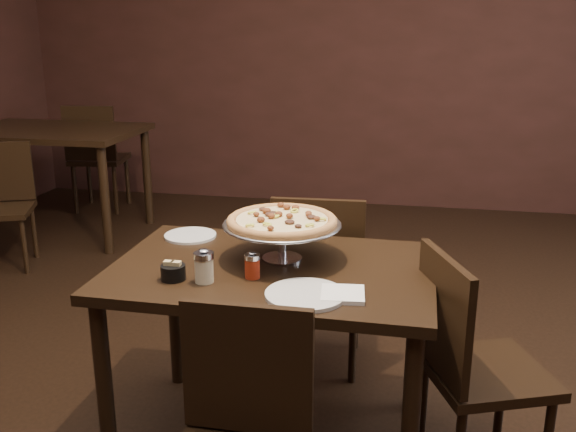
# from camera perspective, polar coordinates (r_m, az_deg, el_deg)

# --- Properties ---
(room) EXTENTS (6.04, 7.04, 2.84)m
(room) POSITION_cam_1_polar(r_m,az_deg,el_deg) (2.25, 0.50, 12.33)
(room) COLOR black
(room) RESTS_ON ground
(dining_table) EXTENTS (1.18, 0.79, 0.73)m
(dining_table) POSITION_cam_1_polar(r_m,az_deg,el_deg) (2.37, -1.42, -6.65)
(dining_table) COLOR black
(dining_table) RESTS_ON ground
(background_table) EXTENTS (1.31, 0.87, 0.82)m
(background_table) POSITION_cam_1_polar(r_m,az_deg,el_deg) (5.20, -20.27, 6.12)
(background_table) COLOR black
(background_table) RESTS_ON ground
(pizza_stand) EXTENTS (0.44, 0.44, 0.18)m
(pizza_stand) POSITION_cam_1_polar(r_m,az_deg,el_deg) (2.36, -0.54, -0.50)
(pizza_stand) COLOR silver
(pizza_stand) RESTS_ON dining_table
(parmesan_shaker) EXTENTS (0.07, 0.07, 0.12)m
(parmesan_shaker) POSITION_cam_1_polar(r_m,az_deg,el_deg) (2.20, -7.48, -4.46)
(parmesan_shaker) COLOR beige
(parmesan_shaker) RESTS_ON dining_table
(pepper_flake_shaker) EXTENTS (0.06, 0.06, 0.10)m
(pepper_flake_shaker) POSITION_cam_1_polar(r_m,az_deg,el_deg) (2.22, -3.19, -4.40)
(pepper_flake_shaker) COLOR maroon
(pepper_flake_shaker) RESTS_ON dining_table
(packet_caddy) EXTENTS (0.09, 0.09, 0.07)m
(packet_caddy) POSITION_cam_1_polar(r_m,az_deg,el_deg) (2.25, -10.18, -4.89)
(packet_caddy) COLOR black
(packet_caddy) RESTS_ON dining_table
(napkin_stack) EXTENTS (0.15, 0.15, 0.01)m
(napkin_stack) POSITION_cam_1_polar(r_m,az_deg,el_deg) (2.09, 4.89, -6.95)
(napkin_stack) COLOR white
(napkin_stack) RESTS_ON dining_table
(plate_left) EXTENTS (0.21, 0.21, 0.01)m
(plate_left) POSITION_cam_1_polar(r_m,az_deg,el_deg) (2.68, -8.67, -1.73)
(plate_left) COLOR silver
(plate_left) RESTS_ON dining_table
(plate_near) EXTENTS (0.26, 0.26, 0.01)m
(plate_near) POSITION_cam_1_polar(r_m,az_deg,el_deg) (2.09, 1.56, -7.01)
(plate_near) COLOR silver
(plate_near) RESTS_ON dining_table
(serving_spatula) EXTENTS (0.14, 0.14, 0.02)m
(serving_spatula) POSITION_cam_1_polar(r_m,az_deg,el_deg) (2.22, 1.10, -1.74)
(serving_spatula) COLOR silver
(serving_spatula) RESTS_ON pizza_stand
(chair_far) EXTENTS (0.42, 0.42, 0.87)m
(chair_far) POSITION_cam_1_polar(r_m,az_deg,el_deg) (2.94, 2.81, -5.34)
(chair_far) COLOR black
(chair_far) RESTS_ON ground
(chair_side) EXTENTS (0.51, 0.51, 0.84)m
(chair_side) POSITION_cam_1_polar(r_m,az_deg,el_deg) (2.35, 15.87, -12.20)
(chair_side) COLOR black
(chair_side) RESTS_ON ground
(bg_chair_far) EXTENTS (0.49, 0.49, 0.93)m
(bg_chair_far) POSITION_cam_1_polar(r_m,az_deg,el_deg) (5.76, -16.68, 5.33)
(bg_chair_far) COLOR black
(bg_chair_far) RESTS_ON ground
(bg_chair_near) EXTENTS (0.49, 0.49, 0.82)m
(bg_chair_near) POSITION_cam_1_polar(r_m,az_deg,el_deg) (4.68, -24.05, 1.30)
(bg_chair_near) COLOR black
(bg_chair_near) RESTS_ON ground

